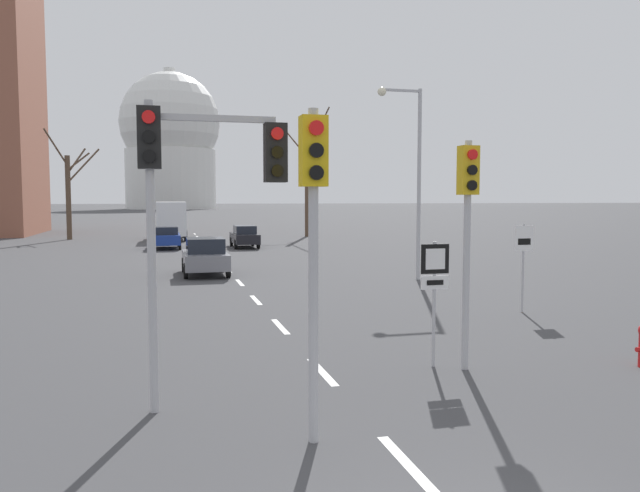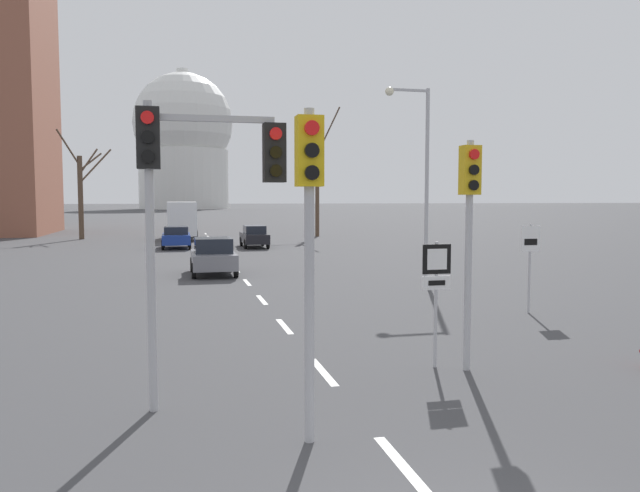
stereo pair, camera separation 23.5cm
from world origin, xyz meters
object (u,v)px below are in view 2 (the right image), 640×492
traffic_signal_centre_tall (309,211)px  traffic_signal_near_left (194,178)px  traffic_signal_near_right (469,210)px  sedan_near_left (176,237)px  sedan_mid_centre (254,236)px  delivery_truck (182,219)px  route_sign_post (436,282)px  sedan_near_right (213,256)px  speed_limit_sign (530,253)px  street_lamp_right (419,163)px

traffic_signal_centre_tall → traffic_signal_near_left: traffic_signal_near_left is taller
traffic_signal_near_right → sedan_near_left: 33.18m
sedan_mid_centre → delivery_truck: delivery_truck is taller
route_sign_post → sedan_near_right: bearing=101.8°
traffic_signal_centre_tall → route_sign_post: bearing=44.3°
traffic_signal_near_right → sedan_mid_centre: bearing=90.5°
traffic_signal_centre_tall → speed_limit_sign: (8.47, 8.19, -1.45)m
sedan_near_right → street_lamp_right: bearing=-24.6°
traffic_signal_near_right → traffic_signal_centre_tall: bearing=-142.9°
sedan_near_right → delivery_truck: size_ratio=0.56×
traffic_signal_centre_tall → sedan_mid_centre: (3.54, 35.13, -2.47)m
sedan_near_right → traffic_signal_centre_tall: bearing=-89.5°
sedan_near_left → sedan_near_right: 15.70m
traffic_signal_centre_tall → delivery_truck: bearing=91.7°
sedan_near_left → street_lamp_right: bearing=-62.9°
route_sign_post → sedan_near_right: 17.06m
traffic_signal_near_left → route_sign_post: size_ratio=1.93×
traffic_signal_near_left → sedan_near_left: (-0.30, 33.69, -2.98)m
traffic_signal_near_right → delivery_truck: (-5.16, 42.10, -1.50)m
street_lamp_right → delivery_truck: (-9.44, 28.90, -3.19)m
delivery_truck → route_sign_post: bearing=-83.7°
sedan_mid_centre → delivery_truck: bearing=116.2°
traffic_signal_near_left → sedan_mid_centre: (5.04, 33.31, -2.98)m
traffic_signal_near_right → street_lamp_right: bearing=72.0°
route_sign_post → street_lamp_right: street_lamp_right is taller
street_lamp_right → sedan_mid_centre: 20.00m
delivery_truck → traffic_signal_near_right: bearing=-83.0°
street_lamp_right → delivery_truck: bearing=108.1°
traffic_signal_centre_tall → sedan_near_left: 35.64m
route_sign_post → sedan_near_left: 32.70m
street_lamp_right → sedan_mid_centre: street_lamp_right is taller
traffic_signal_centre_tall → street_lamp_right: (8.12, 16.10, 1.63)m
route_sign_post → sedan_near_left: (-5.10, 32.29, -0.97)m
sedan_near_left → traffic_signal_near_right: bearing=-80.2°
traffic_signal_near_left → sedan_near_left: size_ratio=1.18×
speed_limit_sign → sedan_mid_centre: size_ratio=0.61×
street_lamp_right → sedan_near_left: bearing=117.1°
traffic_signal_near_left → sedan_near_right: 18.36m
traffic_signal_centre_tall → sedan_near_left: size_ratio=1.11×
sedan_near_right → traffic_signal_near_left: bearing=-94.1°
traffic_signal_near_left → sedan_mid_centre: 33.82m
traffic_signal_near_left → sedan_mid_centre: traffic_signal_near_left is taller
route_sign_post → speed_limit_sign: bearing=43.9°
route_sign_post → delivery_truck: 42.03m
route_sign_post → sedan_mid_centre: route_sign_post is taller
speed_limit_sign → delivery_truck: delivery_truck is taller
traffic_signal_near_right → street_lamp_right: (4.28, 13.20, 1.69)m
sedan_near_left → sedan_mid_centre: bearing=-4.1°
traffic_signal_near_left → street_lamp_right: bearing=56.0°
sedan_near_right → delivery_truck: (-1.14, 25.10, 0.86)m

